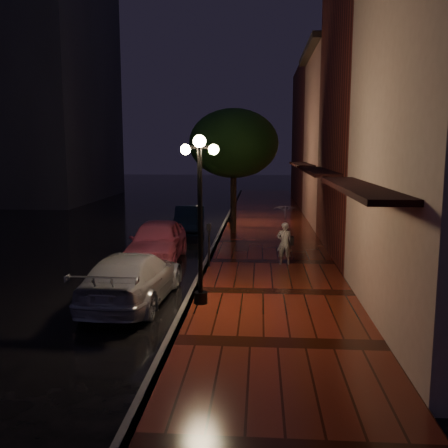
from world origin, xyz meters
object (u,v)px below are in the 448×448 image
at_px(navy_car, 190,220).
at_px(parking_meter, 209,241).
at_px(streetlamp_far, 232,177).
at_px(street_tree, 234,146).
at_px(streetlamp_near, 200,210).
at_px(woman_with_umbrella, 285,225).
at_px(pink_car, 157,241).
at_px(silver_car, 132,278).

bearing_deg(navy_car, parking_meter, -83.01).
xyz_separation_m(streetlamp_far, street_tree, (0.26, -3.01, 1.64)).
bearing_deg(streetlamp_near, navy_car, 99.44).
bearing_deg(navy_car, streetlamp_near, -86.54).
bearing_deg(parking_meter, streetlamp_near, -80.67).
bearing_deg(woman_with_umbrella, navy_car, -54.47).
distance_m(streetlamp_near, streetlamp_far, 14.00).
height_order(woman_with_umbrella, parking_meter, woman_with_umbrella).
relative_size(street_tree, pink_car, 1.29).
bearing_deg(street_tree, woman_with_umbrella, -71.71).
bearing_deg(silver_car, street_tree, -98.64).
xyz_separation_m(streetlamp_far, silver_car, (-1.88, -13.63, -1.91)).
bearing_deg(woman_with_umbrella, streetlamp_near, 66.38).
bearing_deg(pink_car, woman_with_umbrella, -10.04).
xyz_separation_m(streetlamp_far, pink_car, (-2.24, -8.69, -1.83)).
distance_m(woman_with_umbrella, parking_meter, 2.67).
relative_size(streetlamp_far, parking_meter, 2.93).
relative_size(woman_with_umbrella, parking_meter, 1.40).
bearing_deg(silver_car, woman_with_umbrella, -132.35).
bearing_deg(parking_meter, streetlamp_far, 95.35).
height_order(streetlamp_far, woman_with_umbrella, streetlamp_far).
xyz_separation_m(silver_car, woman_with_umbrella, (4.25, 4.24, 0.82)).
height_order(street_tree, silver_car, street_tree).
distance_m(pink_car, navy_car, 6.18).
relative_size(navy_car, parking_meter, 2.73).
relative_size(street_tree, navy_car, 1.44).
distance_m(silver_car, woman_with_umbrella, 6.06).
xyz_separation_m(streetlamp_near, silver_car, (-1.88, 0.37, -1.91)).
height_order(silver_car, parking_meter, parking_meter).
bearing_deg(pink_car, navy_car, 85.60).
xyz_separation_m(street_tree, silver_car, (-2.14, -10.62, -3.55)).
relative_size(pink_car, silver_car, 0.95).
bearing_deg(pink_car, streetlamp_near, -68.52).
height_order(streetlamp_near, navy_car, streetlamp_near).
bearing_deg(street_tree, pink_car, -113.69).
relative_size(silver_car, woman_with_umbrella, 2.31).
bearing_deg(street_tree, parking_meter, -93.79).
bearing_deg(parking_meter, silver_car, -107.98).
height_order(streetlamp_near, woman_with_umbrella, streetlamp_near).
xyz_separation_m(silver_car, parking_meter, (1.68, 3.69, 0.35)).
height_order(silver_car, woman_with_umbrella, woman_with_umbrella).
bearing_deg(woman_with_umbrella, streetlamp_far, -72.23).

